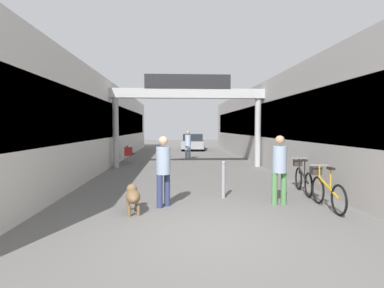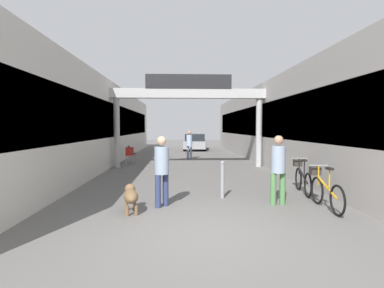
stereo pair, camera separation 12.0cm
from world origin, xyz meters
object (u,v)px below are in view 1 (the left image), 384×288
dog_on_leash (133,196)px  cafe_chair_black_farther (129,152)px  pedestrian_with_dog (163,167)px  bollard_post_metal (223,179)px  pedestrian_carrying_crate (188,143)px  pedestrian_companion (279,165)px  cafe_chair_red_nearer (128,154)px  bicycle_black_second (302,177)px  parked_car_silver (193,142)px  bicycle_orange_nearest (325,189)px

dog_on_leash → cafe_chair_black_farther: size_ratio=0.94×
pedestrian_with_dog → bollard_post_metal: bearing=27.2°
pedestrian_with_dog → pedestrian_carrying_crate: pedestrian_carrying_crate is taller
bollard_post_metal → cafe_chair_black_farther: 9.17m
pedestrian_carrying_crate → dog_on_leash: pedestrian_carrying_crate is taller
pedestrian_with_dog → cafe_chair_black_farther: pedestrian_with_dog is taller
pedestrian_companion → cafe_chair_red_nearer: bearing=121.1°
dog_on_leash → cafe_chair_red_nearer: size_ratio=0.94×
pedestrian_carrying_crate → dog_on_leash: bearing=-98.7°
bicycle_black_second → dog_on_leash: bearing=-158.6°
pedestrian_with_dog → pedestrian_companion: 2.80m
pedestrian_with_dog → parked_car_silver: size_ratio=0.40×
pedestrian_companion → bicycle_orange_nearest: 1.16m
pedestrian_carrying_crate → pedestrian_with_dog: bearing=-95.5°
dog_on_leash → bicycle_orange_nearest: bicycle_orange_nearest is taller
pedestrian_companion → parked_car_silver: pedestrian_companion is taller
bicycle_orange_nearest → parked_car_silver: size_ratio=0.41×
bicycle_orange_nearest → parked_car_silver: bearing=96.3°
bollard_post_metal → dog_on_leash: bearing=-150.7°
pedestrian_companion → pedestrian_with_dog: bearing=-178.8°
bicycle_black_second → cafe_chair_red_nearer: bicycle_black_second is taller
cafe_chair_red_nearer → cafe_chair_black_farther: (-0.11, 1.00, 0.00)m
bicycle_orange_nearest → bollard_post_metal: bollard_post_metal is taller
cafe_chair_black_farther → parked_car_silver: size_ratio=0.21×
pedestrian_companion → parked_car_silver: 17.84m
pedestrian_with_dog → parked_car_silver: bearing=84.3°
parked_car_silver → bicycle_black_second: bearing=-82.5°
pedestrian_with_dog → bollard_post_metal: (1.55, 0.80, -0.45)m
pedestrian_with_dog → dog_on_leash: 0.98m
pedestrian_companion → cafe_chair_black_farther: bearing=118.8°
bollard_post_metal → pedestrian_carrying_crate: bearing=93.2°
dog_on_leash → cafe_chair_red_nearer: cafe_chair_red_nearer is taller
pedestrian_companion → cafe_chair_black_farther: size_ratio=1.89×
pedestrian_with_dog → parked_car_silver: pedestrian_with_dog is taller
cafe_chair_black_farther → bicycle_black_second: bearing=-51.8°
pedestrian_companion → bicycle_black_second: (1.14, 1.30, -0.52)m
dog_on_leash → parked_car_silver: (2.42, 18.30, 0.27)m
pedestrian_with_dog → dog_on_leash: size_ratio=2.00×
pedestrian_with_dog → bicycle_orange_nearest: size_ratio=0.99×
cafe_chair_red_nearer → bicycle_orange_nearest: bearing=-55.3°
dog_on_leash → pedestrian_carrying_crate: bearing=81.3°
pedestrian_carrying_crate → dog_on_leash: (-1.67, -10.98, -0.59)m
dog_on_leash → parked_car_silver: bearing=82.5°
cafe_chair_red_nearer → cafe_chair_black_farther: size_ratio=1.00×
pedestrian_with_dog → cafe_chair_red_nearer: bearing=104.4°
pedestrian_carrying_crate → cafe_chair_red_nearer: 3.94m
pedestrian_carrying_crate → bicycle_orange_nearest: bearing=-75.7°
pedestrian_with_dog → bicycle_orange_nearest: bearing=-4.4°
bicycle_orange_nearest → bicycle_black_second: size_ratio=1.01×
pedestrian_with_dog → bollard_post_metal: pedestrian_with_dog is taller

